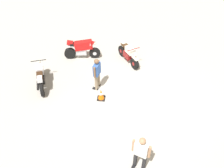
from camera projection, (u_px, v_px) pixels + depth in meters
ground_plane at (131, 98)px, 10.27m from camera, size 40.00×40.00×0.00m
motorcycle_cream_vintage at (128, 54)px, 12.11m from camera, size 1.17×1.74×1.07m
motorcycle_red_sportbike at (82, 48)px, 12.31m from camera, size 1.96×0.70×1.14m
motorcycle_silver_cruiser at (41, 76)px, 10.62m from camera, size 0.89×2.02×1.09m
person_in_blue_shirt at (97, 72)px, 10.23m from camera, size 0.39×0.63×1.60m
person_in_white_shirt at (141, 152)px, 7.17m from camera, size 0.61×0.44×1.57m
traffic_cone at (101, 94)px, 10.07m from camera, size 0.36×0.36×0.53m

